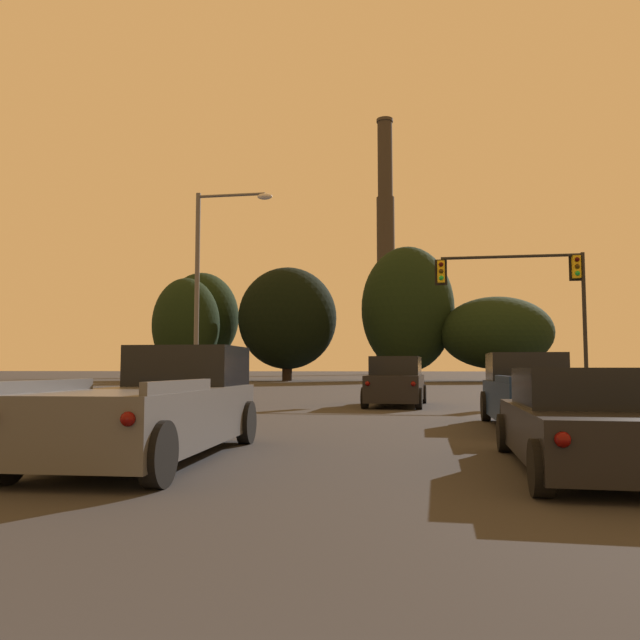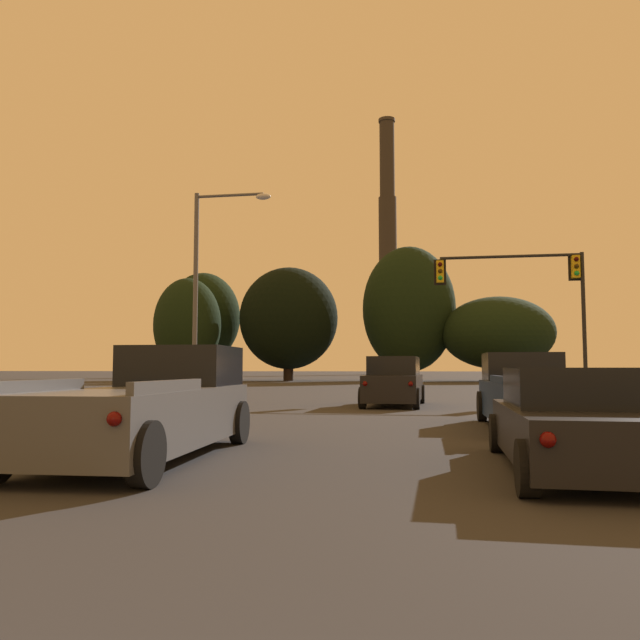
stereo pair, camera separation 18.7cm
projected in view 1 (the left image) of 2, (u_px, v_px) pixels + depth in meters
sedan_right_lane_third at (584, 422)px, 8.64m from camera, size 2.09×4.74×1.43m
pickup_truck_right_lane_second at (536, 394)px, 14.82m from camera, size 2.18×5.51×1.82m
suv_center_lane_front at (396, 382)px, 23.64m from camera, size 2.29×4.97×1.86m
pickup_truck_left_lane_third at (159, 406)px, 10.03m from camera, size 2.40×5.58×1.82m
traffic_light_overhead_right at (534, 287)px, 29.05m from camera, size 6.93×0.50×6.77m
street_lamp at (209, 273)px, 26.33m from camera, size 3.35×0.36×8.90m
smokestack at (386, 273)px, 142.78m from camera, size 7.66×7.66×59.51m
treeline_far_left at (496, 333)px, 68.78m from camera, size 12.33×11.10×9.32m
treeline_right_mid at (408, 309)px, 71.96m from camera, size 10.66×9.60×15.52m
treeline_far_right at (202, 318)px, 76.24m from camera, size 9.10×8.19×13.13m
treeline_center_right at (287, 318)px, 71.81m from camera, size 11.37×10.23×13.06m
treeline_left_mid at (186, 325)px, 71.40m from camera, size 7.77×6.99×11.80m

